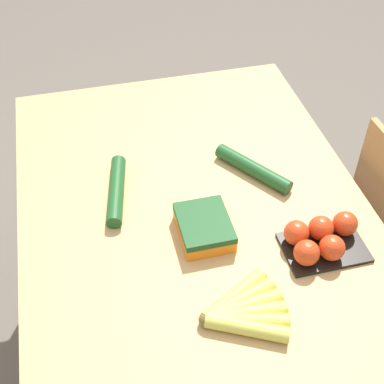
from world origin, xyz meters
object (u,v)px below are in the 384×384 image
Objects in this scene: cucumber_near at (116,190)px; tomato_pack at (321,239)px; carrot_bag at (202,226)px; banana_bunch at (242,311)px; cucumber_far at (253,168)px.

tomato_pack is at bearing 56.59° from cucumber_near.
tomato_pack is 0.31m from carrot_bag.
cucumber_near is (-0.46, -0.23, 0.00)m from banana_bunch.
banana_bunch is 0.49m from cucumber_far.
banana_bunch is 0.52m from cucumber_near.
tomato_pack is (-0.15, 0.26, 0.02)m from banana_bunch.
carrot_bag is 0.28m from cucumber_near.
cucumber_near is (-0.20, -0.20, -0.01)m from carrot_bag.
cucumber_far is at bearing -166.29° from tomato_pack.
carrot_bag is 0.29m from cucumber_far.
tomato_pack is 0.90× the size of cucumber_far.
carrot_bag reaches higher than cucumber_far.
cucumber_far reaches higher than banana_bunch.
banana_bunch is at bearing -60.05° from tomato_pack.
banana_bunch is at bearing -21.25° from cucumber_far.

